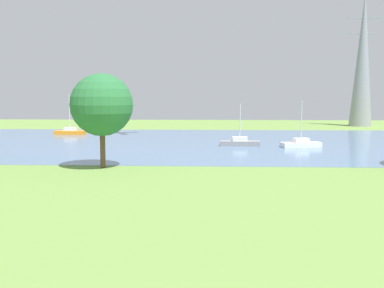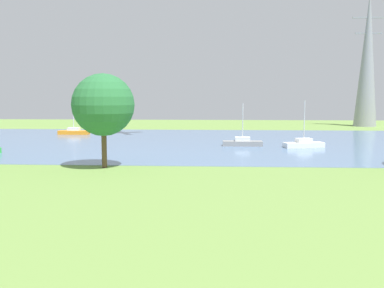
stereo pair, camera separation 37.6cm
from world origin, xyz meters
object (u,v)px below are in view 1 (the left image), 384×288
Objects in this scene: electricity_pylon at (363,59)px; sailboat_gray at (240,142)px; sailboat_orange at (70,132)px; sailboat_white at (301,144)px; tree_west_far at (102,105)px.

sailboat_gray is at bearing -126.51° from electricity_pylon.
sailboat_gray is (25.85, -14.22, -0.01)m from sailboat_orange.
tree_west_far is at bearing -141.92° from sailboat_white.
sailboat_orange is 0.78× the size of tree_west_far.
sailboat_white is (33.02, -15.37, -0.01)m from sailboat_orange.
tree_west_far is (13.13, -30.96, 4.91)m from sailboat_orange.
tree_west_far is at bearing -127.22° from sailboat_gray.
sailboat_orange is 57.91m from electricity_pylon.
electricity_pylon is at bearing 53.49° from sailboat_gray.
sailboat_gray is at bearing 52.78° from tree_west_far.
sailboat_white is at bearing -9.18° from sailboat_gray.
sailboat_gray is 21.59m from tree_west_far.
tree_west_far is (-19.89, -15.58, 4.92)m from sailboat_white.
sailboat_orange is 29.50m from sailboat_gray.
electricity_pylon is at bearing 22.31° from sailboat_orange.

